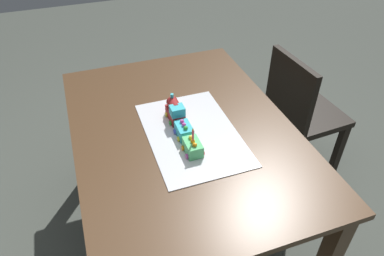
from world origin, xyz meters
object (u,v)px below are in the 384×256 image
Objects in this scene: chair at (300,112)px; cake_locomotive at (175,111)px; dining_table at (183,145)px; cake_car_gondola_mint_green at (193,147)px; cake_car_caboose_turquoise at (184,130)px; birthday_candle at (193,134)px.

chair and cake_locomotive have the same top height.
cake_locomotive reaches higher than dining_table.
cake_locomotive is 1.40× the size of cake_car_gondola_mint_green.
cake_car_gondola_mint_green is at bearing -4.49° from dining_table.
cake_car_gondola_mint_green is (0.17, -0.01, 0.14)m from dining_table.
dining_table is 0.15m from cake_car_caboose_turquoise.
chair is at bearing 115.01° from cake_car_gondola_mint_green.
birthday_candle is at bearing 0.00° from cake_locomotive.
chair is at bearing 115.15° from birthday_candle.
cake_locomotive is (-0.07, -0.01, 0.16)m from dining_table.
chair is 6.14× the size of cake_locomotive.
birthday_candle reaches higher than cake_car_caboose_turquoise.
cake_locomotive is 0.25m from cake_car_gondola_mint_green.
cake_locomotive is at bearing -180.00° from birthday_candle.
cake_car_caboose_turquoise is 0.12m from cake_car_gondola_mint_green.
dining_table is 14.00× the size of cake_car_caboose_turquoise.
cake_locomotive is at bearing 96.44° from chair.
chair reaches higher than cake_car_caboose_turquoise.
chair is at bearing 108.11° from cake_car_caboose_turquoise.
cake_locomotive reaches higher than cake_car_caboose_turquoise.
dining_table is at bearing 10.74° from cake_locomotive.
chair is at bearing 99.91° from cake_locomotive.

